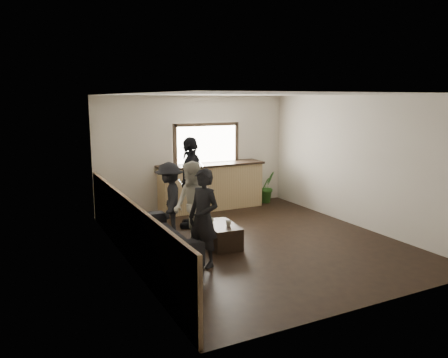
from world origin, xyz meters
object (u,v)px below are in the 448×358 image
potted_plant (267,187)px  person_d (191,182)px  cup_b (228,223)px  person_a (204,218)px  bar_counter (211,184)px  person_b (192,206)px  sofa (159,234)px  cup_a (211,220)px  person_c (170,199)px  coffee_table (222,235)px

potted_plant → person_d: 2.95m
cup_b → person_a: person_a is taller
bar_counter → person_d: size_ratio=1.39×
person_d → potted_plant: bearing=145.9°
person_a → person_d: person_d is taller
person_b → person_d: person_d is taller
sofa → person_b: size_ratio=1.38×
potted_plant → person_a: 4.72m
person_a → cup_a: bearing=124.5°
person_b → person_c: size_ratio=1.08×
coffee_table → cup_b: bearing=-68.6°
coffee_table → person_a: 1.20m
potted_plant → person_b: bearing=-141.8°
person_a → sofa: bearing=-180.0°
cup_a → person_a: size_ratio=0.07×
bar_counter → person_c: 2.31m
cup_a → potted_plant: (2.76, 2.37, -0.04)m
coffee_table → potted_plant: potted_plant is taller
coffee_table → person_c: bearing=123.0°
potted_plant → cup_b: bearing=-133.3°
person_c → sofa: bearing=-11.9°
person_c → cup_b: bearing=52.1°
person_d → cup_b: bearing=35.4°
sofa → cup_a: (1.02, -0.03, 0.13)m
coffee_table → person_c: 1.32m
potted_plant → person_d: bearing=-156.2°
coffee_table → potted_plant: 3.68m
bar_counter → potted_plant: bearing=-1.6°
person_d → coffee_table: bearing=33.3°
cup_a → bar_counter: bearing=64.8°
bar_counter → coffee_table: size_ratio=2.94×
cup_a → person_d: bearing=85.1°
bar_counter → coffee_table: bearing=-111.0°
cup_a → person_b: 0.58m
cup_a → person_b: bearing=-161.5°
bar_counter → person_a: 3.78m
cup_a → person_c: size_ratio=0.08×
cup_a → cup_b: 0.40m
bar_counter → cup_a: bearing=-115.2°
person_b → person_d: size_ratio=0.83×
person_a → cup_b: bearing=103.5°
bar_counter → person_a: bearing=-116.9°
coffee_table → person_b: 0.83m
person_c → cup_a: bearing=53.3°
sofa → coffee_table: (1.15, -0.23, -0.12)m
sofa → person_c: (0.50, 0.78, 0.42)m
sofa → cup_b: size_ratio=20.50×
person_b → cup_b: bearing=67.4°
person_b → person_c: person_b is taller
sofa → person_a: bearing=-154.3°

